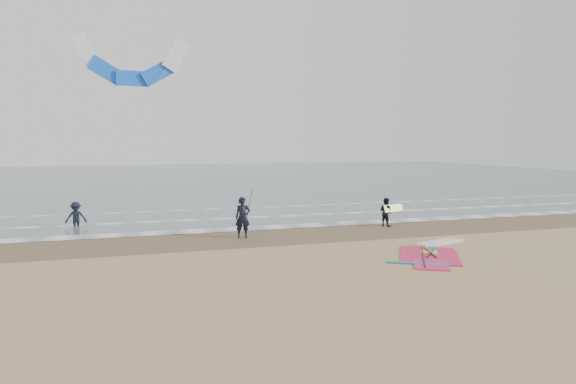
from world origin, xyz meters
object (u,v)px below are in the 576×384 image
object	(u,v)px
person_standing	(243,217)
person_walking	(386,212)
person_wading	(76,211)
windsurf_rig	(434,252)
surf_kite	(132,66)

from	to	relation	value
person_standing	person_walking	size ratio (longest dim) A/B	1.27
person_walking	person_wading	world-z (taller)	person_wading
windsurf_rig	person_wading	size ratio (longest dim) A/B	3.22
person_standing	surf_kite	xyz separation A→B (m)	(-4.68, 8.48, 7.98)
windsurf_rig	person_walking	world-z (taller)	person_walking
surf_kite	person_walking	bearing A→B (deg)	-30.27
windsurf_rig	person_walking	size ratio (longest dim) A/B	3.57
person_wading	surf_kite	xyz separation A→B (m)	(3.13, 2.73, 8.10)
person_walking	person_wading	xyz separation A→B (m)	(-15.89, 4.71, 0.08)
windsurf_rig	person_wading	world-z (taller)	person_wading
person_wading	person_standing	bearing A→B (deg)	-37.84
person_wading	surf_kite	distance (m)	9.10
person_standing	windsurf_rig	bearing A→B (deg)	-32.94
person_walking	person_standing	bearing A→B (deg)	72.37
windsurf_rig	person_standing	bearing A→B (deg)	140.86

